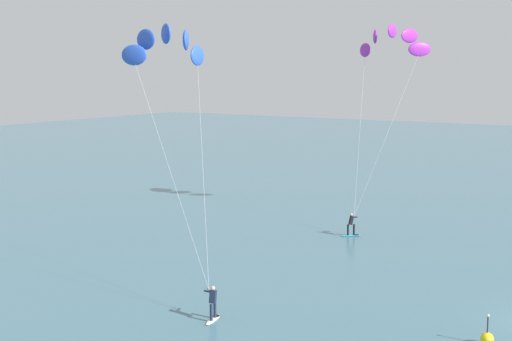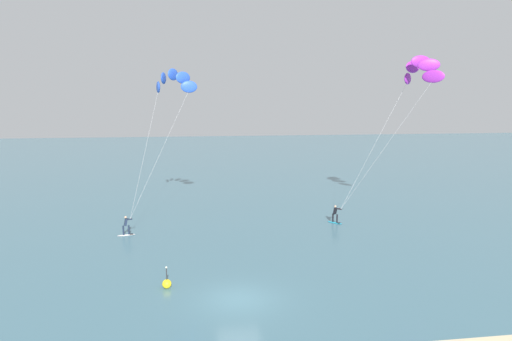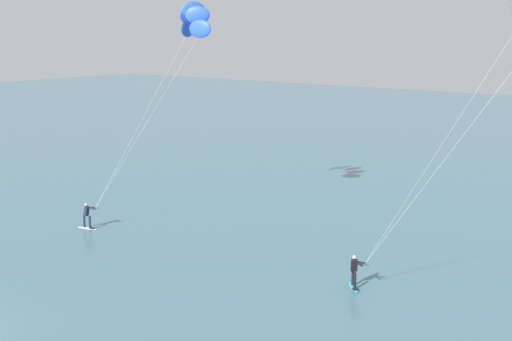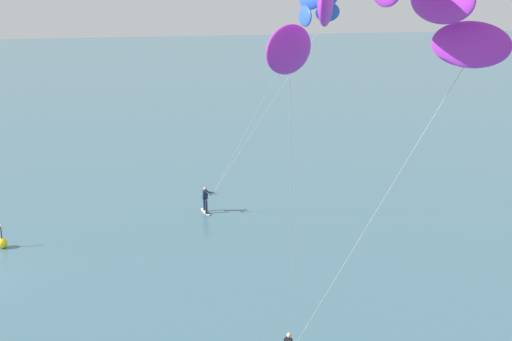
% 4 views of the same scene
% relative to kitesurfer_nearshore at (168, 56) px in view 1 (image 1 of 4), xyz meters
% --- Properties ---
extents(kitesurfer_nearshore, '(7.06, 8.00, 14.18)m').
position_rel_kitesurfer_nearshore_xyz_m(kitesurfer_nearshore, '(0.00, 0.00, 0.00)').
color(kitesurfer_nearshore, white).
rests_on(kitesurfer_nearshore, ground).
extents(kitesurfer_mid_water, '(9.43, 5.98, 15.28)m').
position_rel_kitesurfer_nearshore_xyz_m(kitesurfer_mid_water, '(22.23, -4.02, 1.03)').
color(kitesurfer_mid_water, '#23ADD1').
rests_on(kitesurfer_mid_water, ground).
extents(marker_buoy, '(0.56, 0.56, 1.38)m').
position_rel_kitesurfer_nearshore_xyz_m(marker_buoy, '(0.01, -17.25, -12.17)').
color(marker_buoy, yellow).
rests_on(marker_buoy, ground).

